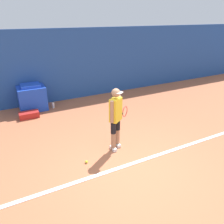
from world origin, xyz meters
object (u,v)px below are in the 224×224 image
(tennis_ball, at_px, (86,162))
(equipment_bag, at_px, (29,115))
(covered_chair, at_px, (32,98))
(tennis_player, at_px, (116,116))
(water_bottle, at_px, (53,105))

(tennis_ball, xyz_separation_m, equipment_bag, (-0.84, 3.30, 0.07))
(covered_chair, height_order, equipment_bag, covered_chair)
(tennis_player, bearing_deg, water_bottle, 68.76)
(equipment_bag, relative_size, water_bottle, 2.60)
(water_bottle, bearing_deg, covered_chair, 163.92)
(equipment_bag, bearing_deg, tennis_player, -59.54)
(tennis_ball, bearing_deg, equipment_bag, 104.32)
(tennis_player, relative_size, tennis_ball, 24.36)
(tennis_ball, relative_size, covered_chair, 0.07)
(tennis_player, bearing_deg, tennis_ball, 161.76)
(tennis_ball, xyz_separation_m, water_bottle, (0.11, 3.78, 0.08))
(tennis_ball, distance_m, equipment_bag, 3.41)
(tennis_player, relative_size, covered_chair, 1.69)
(equipment_bag, xyz_separation_m, water_bottle, (0.95, 0.48, 0.02))
(tennis_player, relative_size, equipment_bag, 2.56)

